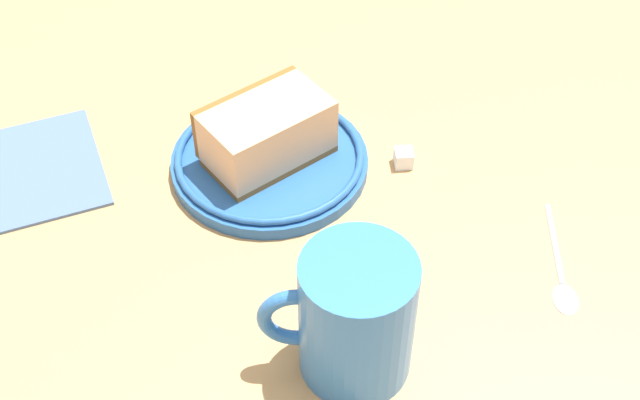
# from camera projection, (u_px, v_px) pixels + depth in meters

# --- Properties ---
(ground_plane) EXTENTS (1.36, 1.36, 0.02)m
(ground_plane) POSITION_uv_depth(u_px,v_px,m) (339.00, 195.00, 0.75)
(ground_plane) COLOR tan
(small_plate) EXTENTS (0.17, 0.17, 0.02)m
(small_plate) POSITION_uv_depth(u_px,v_px,m) (270.00, 160.00, 0.75)
(small_plate) COLOR #26599E
(small_plate) RESTS_ON ground_plane
(cake_slice) EXTENTS (0.07, 0.11, 0.05)m
(cake_slice) POSITION_uv_depth(u_px,v_px,m) (266.00, 132.00, 0.73)
(cake_slice) COLOR brown
(cake_slice) RESTS_ON small_plate
(tea_mug) EXTENTS (0.08, 0.10, 0.10)m
(tea_mug) POSITION_uv_depth(u_px,v_px,m) (354.00, 316.00, 0.58)
(tea_mug) COLOR #3372BF
(tea_mug) RESTS_ON ground_plane
(teaspoon) EXTENTS (0.10, 0.08, 0.01)m
(teaspoon) POSITION_uv_depth(u_px,v_px,m) (563.00, 279.00, 0.67)
(teaspoon) COLOR silver
(teaspoon) RESTS_ON ground_plane
(folded_napkin) EXTENTS (0.15, 0.12, 0.01)m
(folded_napkin) POSITION_uv_depth(u_px,v_px,m) (45.00, 167.00, 0.76)
(folded_napkin) COLOR slate
(folded_napkin) RESTS_ON ground_plane
(sugar_cube) EXTENTS (0.02, 0.02, 0.02)m
(sugar_cube) POSITION_uv_depth(u_px,v_px,m) (404.00, 158.00, 0.76)
(sugar_cube) COLOR white
(sugar_cube) RESTS_ON ground_plane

